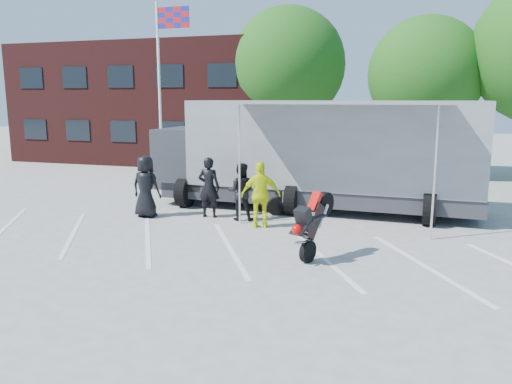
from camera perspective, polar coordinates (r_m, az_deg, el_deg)
The scene contains 13 objects.
ground at distance 12.23m, azimuth -5.52°, elevation -7.57°, with size 100.00×100.00×0.00m, color #A7A7A1.
parking_bay_lines at distance 13.11m, azimuth -3.82°, elevation -6.26°, with size 18.00×5.00×0.01m, color white.
office_building at distance 32.17m, azimuth -9.67°, elevation 9.92°, with size 18.00×8.00×7.00m, color #411614.
flagpole at distance 23.37m, azimuth -10.48°, elevation 13.50°, with size 1.61×0.12×8.00m.
tree_left at distance 27.54m, azimuth 3.68°, elevation 14.26°, with size 6.12×6.12×8.64m.
tree_mid at distance 25.71m, azimuth 18.82°, elevation 12.60°, with size 5.44×5.44×7.68m.
transporter_truck at distance 17.60m, azimuth 6.81°, elevation -1.95°, with size 11.77×5.67×3.74m, color gray, non-canonical shape.
parked_motorcycle at distance 16.59m, azimuth 4.74°, elevation -2.68°, with size 0.68×2.04×1.07m, color silver, non-canonical shape.
stunt_bike_rider at distance 12.42m, azimuth 7.42°, elevation -7.31°, with size 0.72×1.52×1.79m, color black, non-canonical shape.
spectator_leather_a at distance 16.53m, azimuth -12.48°, elevation 0.62°, with size 0.98×0.64×2.01m, color black.
spectator_leather_b at distance 16.19m, azimuth -5.40°, elevation 0.53°, with size 0.72×0.47×1.97m, color black.
spectator_leather_c at distance 15.76m, azimuth -1.75°, elevation 0.04°, with size 0.89×0.69×1.83m, color black.
spectator_hivis at distance 14.81m, azimuth 0.56°, elevation -0.34°, with size 1.16×0.48×1.98m, color #E9F80D.
Camera 1 is at (4.57, -10.68, 3.80)m, focal length 35.00 mm.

